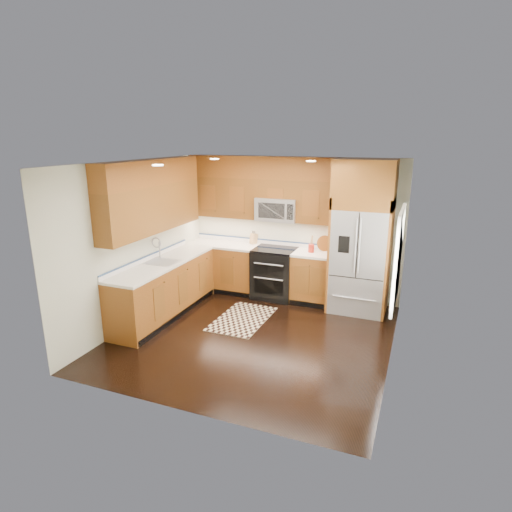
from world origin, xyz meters
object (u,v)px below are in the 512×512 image
at_px(range, 274,273).
at_px(refrigerator, 361,237).
at_px(rug, 243,319).
at_px(utensil_crock, 311,246).
at_px(knife_block, 254,238).

xyz_separation_m(range, refrigerator, (1.55, -0.04, 0.83)).
relative_size(range, refrigerator, 0.36).
bearing_deg(range, rug, -97.74).
xyz_separation_m(refrigerator, utensil_crock, (-0.87, 0.08, -0.26)).
bearing_deg(refrigerator, knife_block, 172.30).
relative_size(range, utensil_crock, 3.12).
bearing_deg(range, utensil_crock, 3.42).
xyz_separation_m(refrigerator, knife_block, (-2.06, 0.28, -0.26)).
bearing_deg(utensil_crock, range, -176.58).
distance_m(range, rug, 1.25).
xyz_separation_m(knife_block, utensil_crock, (1.19, -0.20, 0.00)).
height_order(range, rug, range).
height_order(refrigerator, rug, refrigerator).
height_order(range, utensil_crock, utensil_crock).
bearing_deg(rug, refrigerator, 34.23).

